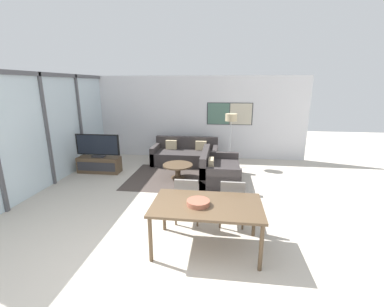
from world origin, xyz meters
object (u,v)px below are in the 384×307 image
Objects in this scene: dining_chair_left at (187,197)px; fruit_bowl at (198,202)px; dining_chair_centre at (232,200)px; sofa_main at (185,155)px; floor_lamp at (231,121)px; sofa_side at (217,171)px; coffee_table at (178,168)px; television at (98,146)px; tv_console at (99,165)px; dining_table at (207,208)px.

dining_chair_left reaches higher than fruit_bowl.
dining_chair_centre is (0.81, -0.00, 0.00)m from dining_chair_left.
floor_lamp reaches higher than sofa_main.
coffee_table is (-1.09, 0.08, 0.03)m from sofa_side.
coffee_table is at bearing -138.04° from floor_lamp.
sofa_side is at bearing -4.49° from television.
tv_console is 0.74× the size of floor_lamp.
coffee_table is at bearing -90.00° from sofa_main.
dining_table is (3.38, -3.24, -0.12)m from television.
dining_chair_left is at bearing 109.46° from fruit_bowl.
dining_chair_left reaches higher than sofa_main.
coffee_table is at bearing 104.49° from dining_chair_left.
dining_table is at bearing -119.11° from dining_chair_centre.
sofa_main is 4.62m from fruit_bowl.
dining_table is at bearing -95.70° from floor_lamp.
tv_console is 1.37× the size of dining_chair_left.
sofa_side is 1.83× the size of dining_chair_centre.
sofa_main is 1.24× the size of dining_table.
coffee_table is at bearing 121.33° from dining_chair_centre.
sofa_main is 5.99× the size of fruit_bowl.
sofa_main is at bearing 27.06° from tv_console.
tv_console is 4.14m from floor_lamp.
dining_chair_left is (2.97, -2.50, 0.28)m from tv_console.
sofa_side is 0.98× the size of dining_table.
television is 3.73× the size of fruit_bowl.
sofa_main is at bearing 27.04° from television.
fruit_bowl reaches higher than sofa_side.
tv_console is 0.57m from television.
dining_chair_centre reaches higher than sofa_side.
dining_chair_centre is (1.41, -3.72, 0.24)m from sofa_main.
dining_chair_left is (0.60, -3.72, 0.24)m from sofa_main.
fruit_bowl is at bearing 175.99° from sofa_side.
sofa_main is at bearing 102.70° from dining_table.
dining_chair_left reaches higher than sofa_side.
sofa_main is at bearing 110.73° from dining_chair_centre.
dining_chair_left is at bearing -80.88° from sofa_main.
sofa_side is at bearing 85.99° from fruit_bowl.
dining_chair_left reaches higher than dining_table.
sofa_main is (2.38, 1.21, 0.04)m from tv_console.
sofa_main is (2.38, 1.21, -0.53)m from television.
dining_chair_left is 0.81m from dining_chair_centre.
floor_lamp is at bearing -4.71° from sofa_main.
dining_chair_centre is (3.78, -2.51, -0.29)m from television.
floor_lamp is at bearing -14.32° from sofa_side.
sofa_main is 1.84m from floor_lamp.
dining_table reaches higher than coffee_table.
dining_chair_centre is 2.58× the size of fruit_bowl.
dining_chair_left is (0.60, -2.31, 0.21)m from coffee_table.
floor_lamp is (3.81, 1.10, 1.19)m from tv_console.
floor_lamp reaches higher than coffee_table.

